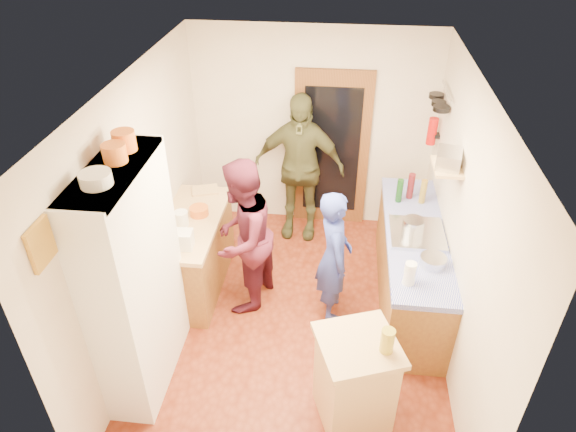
% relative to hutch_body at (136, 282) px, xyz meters
% --- Properties ---
extents(floor, '(3.00, 4.00, 0.02)m').
position_rel_hutch_body_xyz_m(floor, '(1.30, 0.80, -1.11)').
color(floor, maroon).
rests_on(floor, ground).
extents(ceiling, '(3.00, 4.00, 0.02)m').
position_rel_hutch_body_xyz_m(ceiling, '(1.30, 0.80, 1.51)').
color(ceiling, silver).
rests_on(ceiling, ground).
extents(wall_back, '(3.00, 0.02, 2.60)m').
position_rel_hutch_body_xyz_m(wall_back, '(1.30, 2.81, 0.20)').
color(wall_back, beige).
rests_on(wall_back, ground).
extents(wall_front, '(3.00, 0.02, 2.60)m').
position_rel_hutch_body_xyz_m(wall_front, '(1.30, -1.21, 0.20)').
color(wall_front, beige).
rests_on(wall_front, ground).
extents(wall_left, '(0.02, 4.00, 2.60)m').
position_rel_hutch_body_xyz_m(wall_left, '(-0.21, 0.80, 0.20)').
color(wall_left, beige).
rests_on(wall_left, ground).
extents(wall_right, '(0.02, 4.00, 2.60)m').
position_rel_hutch_body_xyz_m(wall_right, '(2.81, 0.80, 0.20)').
color(wall_right, beige).
rests_on(wall_right, ground).
extents(door_frame, '(0.95, 0.06, 2.10)m').
position_rel_hutch_body_xyz_m(door_frame, '(1.55, 2.77, -0.05)').
color(door_frame, brown).
rests_on(door_frame, ground).
extents(door_glass, '(0.70, 0.02, 1.70)m').
position_rel_hutch_body_xyz_m(door_glass, '(1.55, 2.74, -0.05)').
color(door_glass, black).
rests_on(door_glass, door_frame).
extents(hutch_body, '(0.40, 1.20, 2.20)m').
position_rel_hutch_body_xyz_m(hutch_body, '(0.00, 0.00, 0.00)').
color(hutch_body, white).
rests_on(hutch_body, ground).
extents(hutch_top_shelf, '(0.40, 1.14, 0.04)m').
position_rel_hutch_body_xyz_m(hutch_top_shelf, '(0.00, 0.00, 1.08)').
color(hutch_top_shelf, white).
rests_on(hutch_top_shelf, hutch_body).
extents(plate_stack, '(0.23, 0.23, 0.09)m').
position_rel_hutch_body_xyz_m(plate_stack, '(0.00, -0.24, 1.15)').
color(plate_stack, white).
rests_on(plate_stack, hutch_top_shelf).
extents(orange_pot_a, '(0.18, 0.18, 0.14)m').
position_rel_hutch_body_xyz_m(orange_pot_a, '(0.00, 0.10, 1.17)').
color(orange_pot_a, orange).
rests_on(orange_pot_a, hutch_top_shelf).
extents(orange_pot_b, '(0.18, 0.18, 0.16)m').
position_rel_hutch_body_xyz_m(orange_pot_b, '(0.00, 0.30, 1.18)').
color(orange_pot_b, orange).
rests_on(orange_pot_b, hutch_top_shelf).
extents(left_counter_base, '(0.60, 1.40, 0.85)m').
position_rel_hutch_body_xyz_m(left_counter_base, '(0.10, 1.25, -0.68)').
color(left_counter_base, olive).
rests_on(left_counter_base, ground).
extents(left_counter_top, '(0.64, 1.44, 0.05)m').
position_rel_hutch_body_xyz_m(left_counter_top, '(0.10, 1.25, -0.23)').
color(left_counter_top, tan).
rests_on(left_counter_top, left_counter_base).
extents(toaster, '(0.26, 0.18, 0.18)m').
position_rel_hutch_body_xyz_m(toaster, '(0.15, 0.77, -0.11)').
color(toaster, white).
rests_on(toaster, left_counter_top).
extents(kettle, '(0.18, 0.18, 0.16)m').
position_rel_hutch_body_xyz_m(kettle, '(0.05, 1.15, -0.12)').
color(kettle, white).
rests_on(kettle, left_counter_top).
extents(orange_bowl, '(0.24, 0.24, 0.09)m').
position_rel_hutch_body_xyz_m(orange_bowl, '(0.18, 1.36, -0.15)').
color(orange_bowl, orange).
rests_on(orange_bowl, left_counter_top).
extents(chopping_board, '(0.35, 0.30, 0.02)m').
position_rel_hutch_body_xyz_m(chopping_board, '(0.12, 1.86, -0.19)').
color(chopping_board, tan).
rests_on(chopping_board, left_counter_top).
extents(right_counter_base, '(0.60, 2.20, 0.84)m').
position_rel_hutch_body_xyz_m(right_counter_base, '(2.50, 1.30, -0.68)').
color(right_counter_base, olive).
rests_on(right_counter_base, ground).
extents(right_counter_top, '(0.62, 2.22, 0.06)m').
position_rel_hutch_body_xyz_m(right_counter_top, '(2.50, 1.30, -0.23)').
color(right_counter_top, '#0C16A7').
rests_on(right_counter_top, right_counter_base).
extents(hob, '(0.55, 0.58, 0.04)m').
position_rel_hutch_body_xyz_m(hob, '(2.50, 1.25, -0.18)').
color(hob, silver).
rests_on(hob, right_counter_top).
extents(pot_on_hob, '(0.22, 0.22, 0.14)m').
position_rel_hutch_body_xyz_m(pot_on_hob, '(2.45, 1.25, -0.09)').
color(pot_on_hob, silver).
rests_on(pot_on_hob, hob).
extents(bottle_a, '(0.09, 0.09, 0.28)m').
position_rel_hutch_body_xyz_m(bottle_a, '(2.35, 1.88, -0.06)').
color(bottle_a, '#143F14').
rests_on(bottle_a, right_counter_top).
extents(bottle_b, '(0.08, 0.08, 0.30)m').
position_rel_hutch_body_xyz_m(bottle_b, '(2.48, 1.98, -0.05)').
color(bottle_b, '#591419').
rests_on(bottle_b, right_counter_top).
extents(bottle_c, '(0.07, 0.07, 0.28)m').
position_rel_hutch_body_xyz_m(bottle_c, '(2.61, 1.89, -0.06)').
color(bottle_c, olive).
rests_on(bottle_c, right_counter_top).
extents(paper_towel, '(0.11, 0.11, 0.23)m').
position_rel_hutch_body_xyz_m(paper_towel, '(2.35, 0.48, -0.09)').
color(paper_towel, white).
rests_on(paper_towel, right_counter_top).
extents(mixing_bowl, '(0.26, 0.26, 0.10)m').
position_rel_hutch_body_xyz_m(mixing_bowl, '(2.60, 0.77, -0.15)').
color(mixing_bowl, silver).
rests_on(mixing_bowl, right_counter_top).
extents(island_base, '(0.71, 0.71, 0.86)m').
position_rel_hutch_body_xyz_m(island_base, '(1.90, -0.30, -0.67)').
color(island_base, tan).
rests_on(island_base, ground).
extents(island_top, '(0.80, 0.80, 0.05)m').
position_rel_hutch_body_xyz_m(island_top, '(1.90, -0.30, -0.22)').
color(island_top, tan).
rests_on(island_top, island_base).
extents(cutting_board, '(0.42, 0.38, 0.02)m').
position_rel_hutch_body_xyz_m(cutting_board, '(1.84, -0.27, -0.21)').
color(cutting_board, white).
rests_on(cutting_board, island_top).
extents(oil_jar, '(0.14, 0.14, 0.22)m').
position_rel_hutch_body_xyz_m(oil_jar, '(2.11, -0.35, -0.08)').
color(oil_jar, '#AD9E2D').
rests_on(oil_jar, island_top).
extents(pan_rail, '(0.02, 0.65, 0.02)m').
position_rel_hutch_body_xyz_m(pan_rail, '(2.76, 2.33, 0.95)').
color(pan_rail, silver).
rests_on(pan_rail, wall_right).
extents(pan_hang_a, '(0.18, 0.18, 0.05)m').
position_rel_hutch_body_xyz_m(pan_hang_a, '(2.70, 2.15, 0.82)').
color(pan_hang_a, black).
rests_on(pan_hang_a, pan_rail).
extents(pan_hang_b, '(0.16, 0.16, 0.05)m').
position_rel_hutch_body_xyz_m(pan_hang_b, '(2.70, 2.35, 0.80)').
color(pan_hang_b, black).
rests_on(pan_hang_b, pan_rail).
extents(pan_hang_c, '(0.17, 0.17, 0.05)m').
position_rel_hutch_body_xyz_m(pan_hang_c, '(2.70, 2.55, 0.81)').
color(pan_hang_c, black).
rests_on(pan_hang_c, pan_rail).
extents(wall_shelf, '(0.26, 0.42, 0.03)m').
position_rel_hutch_body_xyz_m(wall_shelf, '(2.67, 1.25, 0.60)').
color(wall_shelf, tan).
rests_on(wall_shelf, wall_right).
extents(radio, '(0.28, 0.34, 0.15)m').
position_rel_hutch_body_xyz_m(radio, '(2.67, 1.25, 0.69)').
color(radio, silver).
rests_on(radio, wall_shelf).
extents(ext_bracket, '(0.06, 0.10, 0.04)m').
position_rel_hutch_body_xyz_m(ext_bracket, '(2.77, 2.50, 0.35)').
color(ext_bracket, black).
rests_on(ext_bracket, wall_right).
extents(fire_extinguisher, '(0.11, 0.11, 0.32)m').
position_rel_hutch_body_xyz_m(fire_extinguisher, '(2.71, 2.50, 0.40)').
color(fire_extinguisher, red).
rests_on(fire_extinguisher, wall_right).
extents(picture_frame, '(0.03, 0.25, 0.30)m').
position_rel_hutch_body_xyz_m(picture_frame, '(-0.18, -0.75, 0.95)').
color(picture_frame, gold).
rests_on(picture_frame, wall_left).
extents(person_hob, '(0.45, 0.60, 1.50)m').
position_rel_hutch_body_xyz_m(person_hob, '(1.70, 0.96, -0.35)').
color(person_hob, '#2B3994').
rests_on(person_hob, ground).
extents(person_left, '(0.85, 0.99, 1.74)m').
position_rel_hutch_body_xyz_m(person_left, '(0.75, 1.07, -0.23)').
color(person_left, '#491526').
rests_on(person_left, ground).
extents(person_back, '(1.15, 0.53, 1.92)m').
position_rel_hutch_body_xyz_m(person_back, '(1.18, 2.44, -0.14)').
color(person_back, '#414124').
rests_on(person_back, ground).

